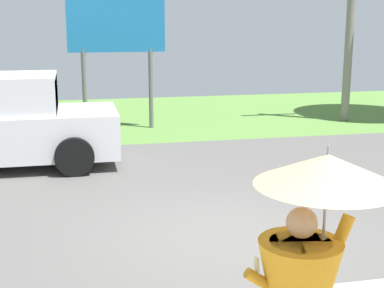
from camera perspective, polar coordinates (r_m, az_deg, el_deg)
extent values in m
cube|color=#565451|center=(9.72, 0.11, -5.28)|extent=(40.00, 8.00, 0.10)
cube|color=#57823A|center=(17.41, -5.53, 2.75)|extent=(40.00, 8.00, 0.10)
cylinder|color=orange|center=(4.11, 10.99, -14.04)|extent=(0.44, 0.44, 0.65)
sphere|color=tan|center=(3.93, 11.28, -7.97)|extent=(0.22, 0.22, 0.22)
cylinder|color=orange|center=(4.11, 14.80, -10.04)|extent=(0.24, 0.09, 0.45)
cylinder|color=orange|center=(4.03, 7.38, -14.00)|extent=(0.29, 0.08, 0.24)
cylinder|color=gray|center=(3.98, 13.54, -7.25)|extent=(0.02, 0.02, 0.75)
cone|color=#D1B284|center=(3.88, 13.79, -2.59)|extent=(1.01, 1.01, 0.22)
cylinder|color=gray|center=(3.85, 13.89, -0.87)|extent=(0.02, 0.02, 0.10)
cube|color=beige|center=(4.00, 6.72, -12.64)|extent=(0.02, 0.11, 0.16)
cube|color=silver|center=(11.74, -18.21, 4.63)|extent=(1.80, 1.84, 0.90)
cube|color=#2D3842|center=(11.68, -14.05, 4.85)|extent=(0.10, 1.70, 0.77)
cylinder|color=black|center=(12.83, -12.12, 0.87)|extent=(0.76, 0.28, 0.76)
cylinder|color=black|center=(10.88, -12.05, -1.25)|extent=(0.76, 0.28, 0.76)
cylinder|color=gray|center=(16.92, 16.10, 12.93)|extent=(0.24, 0.24, 6.30)
cylinder|color=slate|center=(15.18, -11.04, 5.49)|extent=(0.12, 0.12, 2.20)
cylinder|color=slate|center=(15.32, -4.27, 5.76)|extent=(0.12, 0.12, 2.20)
cube|color=#1E72B2|center=(15.11, -7.84, 12.04)|extent=(2.60, 0.10, 1.40)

